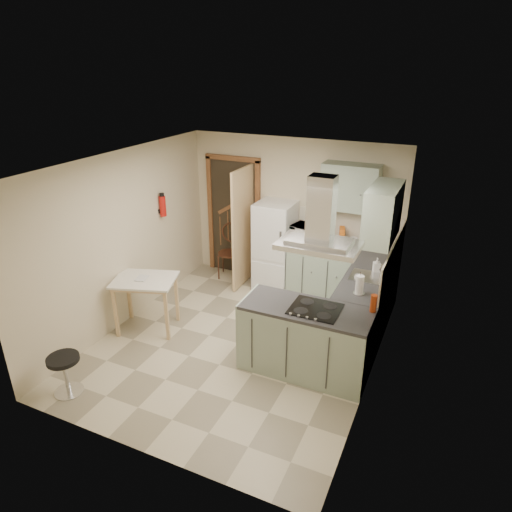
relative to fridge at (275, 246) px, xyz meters
The scene contains 28 objects.
floor 1.96m from the fridge, 83.66° to the right, with size 4.20×4.20×0.00m, color beige.
ceiling 2.52m from the fridge, 83.66° to the right, with size 4.20×4.20×0.00m, color silver.
back_wall 0.62m from the fridge, 56.31° to the left, with size 3.60×3.60×0.00m, color beige.
left_wall 2.46m from the fridge, 131.63° to the right, with size 4.20×4.20×0.00m, color beige.
right_wall 2.74m from the fridge, 41.99° to the right, with size 4.20×4.20×0.00m, color beige.
doorway 0.99m from the fridge, 163.30° to the left, with size 1.10×0.12×2.10m, color brown.
fridge is the anchor object (origin of this frame).
counter_back 0.91m from the fridge, ahead, with size 1.08×0.60×0.90m, color #9EB2A0.
counter_right 1.85m from the fridge, 21.66° to the right, with size 0.60×1.95×0.90m, color #9EB2A0.
splashback 1.26m from the fridge, 13.94° to the left, with size 1.68×0.02×0.50m, color beige.
wall_cabinet_back 1.60m from the fridge, ahead, with size 0.85×0.35×0.70m, color #9EB2A0.
wall_cabinet_right 2.33m from the fridge, 27.50° to the right, with size 0.35×0.90×0.70m, color #9EB2A0.
peninsula 2.35m from the fridge, 58.26° to the right, with size 1.55×0.65×0.90m, color #9EB2A0.
hob 2.39m from the fridge, 56.21° to the right, with size 0.58×0.50×0.01m, color black.
extractor_hood 2.57m from the fridge, 56.21° to the right, with size 0.90×0.55×0.10m, color silver.
sink 1.91m from the fridge, 26.57° to the right, with size 0.45×0.40×0.01m, color silver.
fire_extinguisher 1.93m from the fridge, 149.70° to the right, with size 0.10×0.10×0.32m, color #B2140F.
drop_leaf_table 2.32m from the fridge, 120.24° to the right, with size 0.85×0.64×0.79m, color tan.
bentwood_chair 0.94m from the fridge, behind, with size 0.40×0.40×0.89m, color #51201B.
stool 3.75m from the fridge, 108.32° to the right, with size 0.37×0.37×0.49m, color black.
microwave 0.66m from the fridge, ahead, with size 0.54×0.36×0.30m, color black.
kettle 1.31m from the fridge, ahead, with size 0.13×0.13×0.19m, color silver.
cereal_box 1.13m from the fridge, ahead, with size 0.08×0.19×0.29m, color orange.
soap_bottle 1.90m from the fridge, 19.67° to the right, with size 0.09×0.09×0.20m, color silver.
paper_towel 2.21m from the fridge, 38.92° to the right, with size 0.10×0.10×0.26m, color silver.
cup 1.92m from the fridge, 32.35° to the right, with size 0.11×0.11×0.09m, color silver.
red_bottle 2.63m from the fridge, 41.88° to the right, with size 0.08×0.08×0.22m, color #A5350E.
book 2.38m from the fridge, 122.20° to the right, with size 0.15×0.20×0.09m, color #8D2F41.
Camera 1 is at (2.43, -4.73, 3.61)m, focal length 32.00 mm.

